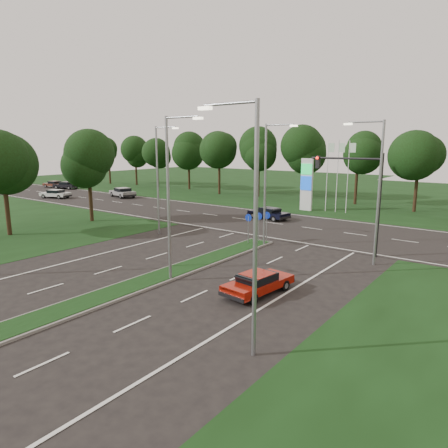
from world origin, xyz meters
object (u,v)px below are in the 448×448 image
Objects in this scene: red_sedan at (258,283)px; navy_sedan at (269,213)px; far_car_b at (55,194)px; far_car_c at (66,185)px; far_car_d at (54,184)px; far_car_a at (122,192)px.

navy_sedan reaches higher than red_sedan.
far_car_b is 12.60m from far_car_c.
far_car_b is 15.77m from far_car_d.
red_sedan is 41.69m from far_car_a.
far_car_a is at bearing -64.51° from far_car_b.
navy_sedan is 42.78m from far_car_c.
red_sedan is 45.34m from far_car_b.
far_car_a is (-25.92, 2.07, 0.11)m from navy_sedan.
red_sedan is 21.12m from navy_sedan.
far_car_a is 1.21× the size of far_car_d.
far_car_a is at bearing -102.87° from far_car_d.
red_sedan is 0.82× the size of far_car_a.
far_car_a reaches higher than red_sedan.
red_sedan is 60.88m from far_car_d.
far_car_b is (-43.13, 13.98, 0.06)m from red_sedan.
navy_sedan is 33.02m from far_car_b.
far_car_d is at bearing 100.66° from far_car_a.
far_car_a is 1.12× the size of far_car_b.
far_car_c is at bearing 94.89° from navy_sedan.
far_car_d is (-46.45, 3.36, -0.01)m from navy_sedan.
far_car_b is at bearing 107.06° from navy_sedan.
far_car_a is at bearing 94.83° from navy_sedan.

